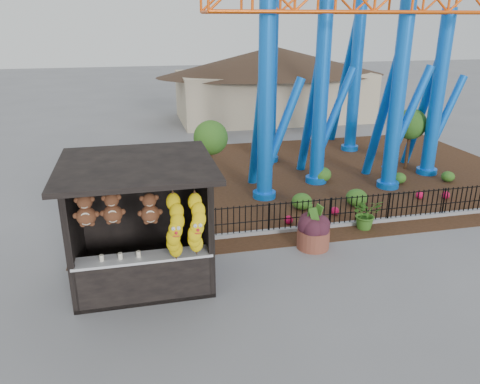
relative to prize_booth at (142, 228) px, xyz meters
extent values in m
plane|color=slate|center=(2.97, -0.91, -1.52)|extent=(120.00, 120.00, 0.00)
cube|color=#331E11|center=(6.97, 7.09, -1.51)|extent=(18.00, 12.00, 0.02)
cube|color=gray|center=(6.97, 2.09, -1.46)|extent=(18.00, 0.18, 0.12)
cube|color=black|center=(-0.03, 0.29, -1.47)|extent=(3.20, 2.60, 0.10)
cube|color=black|center=(-0.03, 1.53, -0.02)|extent=(3.20, 0.12, 3.00)
cube|color=black|center=(-1.57, 0.29, -0.02)|extent=(0.12, 2.60, 3.00)
cube|color=black|center=(1.51, 0.29, -0.02)|extent=(0.12, 2.60, 3.00)
cube|color=black|center=(-0.03, 0.04, 1.54)|extent=(3.50, 3.40, 0.12)
cube|color=black|center=(-1.56, -0.94, -0.02)|extent=(0.14, 0.14, 3.00)
cube|color=black|center=(1.50, -0.94, -0.02)|extent=(0.14, 0.14, 3.00)
cube|color=black|center=(-0.03, -0.76, -0.97)|extent=(3.00, 0.50, 1.10)
cube|color=silver|center=(-0.03, -0.76, -0.40)|extent=(3.10, 0.55, 0.06)
cylinder|color=black|center=(-0.03, -1.16, 1.33)|extent=(2.90, 0.04, 0.04)
cylinder|color=blue|center=(4.47, 5.09, 1.98)|extent=(0.56, 0.56, 7.00)
cylinder|color=blue|center=(4.47, 5.09, -1.40)|extent=(0.84, 0.84, 0.24)
cylinder|color=blue|center=(6.97, 6.29, 2.13)|extent=(0.56, 0.56, 7.30)
cylinder|color=blue|center=(6.97, 6.29, -1.40)|extent=(0.84, 0.84, 0.24)
cylinder|color=blue|center=(9.47, 5.09, 2.23)|extent=(0.56, 0.56, 7.50)
cylinder|color=blue|center=(9.47, 5.09, -1.40)|extent=(0.84, 0.84, 0.24)
cylinder|color=blue|center=(11.97, 6.29, 1.78)|extent=(0.56, 0.56, 6.60)
cylinder|color=blue|center=(11.97, 6.29, -1.40)|extent=(0.84, 0.84, 0.24)
cylinder|color=blue|center=(5.97, 9.59, 3.23)|extent=(0.56, 0.56, 9.50)
cylinder|color=blue|center=(5.97, 9.59, -1.40)|extent=(0.84, 0.84, 0.24)
cylinder|color=blue|center=(10.47, 10.59, 3.73)|extent=(0.56, 0.56, 10.50)
cylinder|color=blue|center=(10.47, 10.59, -1.40)|extent=(0.84, 0.84, 0.24)
cylinder|color=blue|center=(4.47, 5.99, 1.11)|extent=(0.36, 2.21, 5.85)
cylinder|color=blue|center=(5.17, 5.39, 0.93)|extent=(1.62, 0.32, 3.73)
cylinder|color=blue|center=(6.97, 7.19, 1.22)|extent=(0.36, 2.29, 6.10)
cylinder|color=blue|center=(7.67, 6.59, 1.04)|extent=(1.67, 0.32, 3.88)
cylinder|color=blue|center=(9.47, 5.99, 1.29)|extent=(0.36, 2.34, 6.26)
cylinder|color=blue|center=(10.17, 5.39, 1.11)|extent=(1.71, 0.32, 3.99)
cylinder|color=blue|center=(11.97, 7.19, 0.96)|extent=(0.36, 2.10, 5.53)
cylinder|color=blue|center=(12.67, 6.59, 0.79)|extent=(1.54, 0.32, 3.52)
cylinder|color=brown|center=(4.74, 0.91, -1.23)|extent=(0.95, 0.95, 0.57)
ellipsoid|color=#35151F|center=(4.74, 0.91, -0.63)|extent=(0.70, 0.70, 0.64)
imported|color=#295A1A|center=(6.82, 1.78, -1.02)|extent=(0.90, 0.78, 1.00)
ellipsoid|color=#2E5D1B|center=(5.42, 3.70, -1.22)|extent=(0.70, 0.70, 0.56)
ellipsoid|color=#2E5D1B|center=(7.39, 3.57, -1.20)|extent=(0.75, 0.75, 0.60)
ellipsoid|color=#2E5D1B|center=(10.14, 5.40, -1.29)|extent=(0.54, 0.54, 0.43)
ellipsoid|color=#2E5D1B|center=(7.19, 6.27, -1.20)|extent=(0.76, 0.76, 0.61)
ellipsoid|color=#2E5D1B|center=(12.18, 5.16, -1.29)|extent=(0.52, 0.52, 0.42)
sphere|color=#CD0D40|center=(4.58, 2.61, -1.36)|extent=(0.28, 0.28, 0.28)
sphere|color=#CD0D40|center=(6.32, 2.96, -1.36)|extent=(0.28, 0.28, 0.28)
sphere|color=#CD0D40|center=(9.96, 3.67, -1.36)|extent=(0.28, 0.28, 0.28)
sphere|color=#CD0D40|center=(10.88, 3.47, -1.36)|extent=(0.28, 0.28, 0.28)
cube|color=#BFAD8C|center=(8.97, 19.09, -0.02)|extent=(12.00, 6.00, 3.00)
cone|color=#332319|center=(8.97, 19.09, 2.38)|extent=(15.00, 15.00, 1.80)
camera|label=1|loc=(-0.01, -10.38, 4.64)|focal=35.00mm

